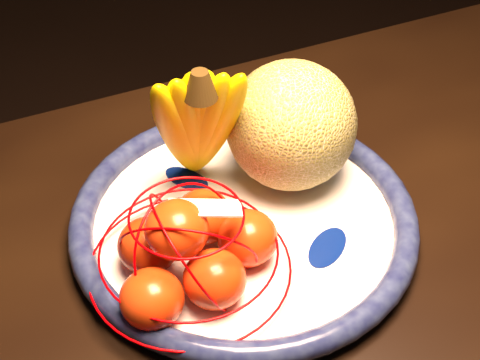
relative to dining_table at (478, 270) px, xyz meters
name	(u,v)px	position (x,y,z in m)	size (l,w,h in m)	color
dining_table	(478,270)	(0.00, 0.00, 0.00)	(1.45, 0.88, 0.72)	black
fruit_bowl	(244,221)	(-0.26, 0.12, 0.09)	(0.40, 0.40, 0.03)	white
cantaloupe	(291,125)	(-0.18, 0.17, 0.17)	(0.15, 0.15, 0.15)	olive
banana_bunch	(196,120)	(-0.29, 0.19, 0.20)	(0.14, 0.13, 0.21)	yellow
mandarin_bag	(191,251)	(-0.35, 0.07, 0.13)	(0.24, 0.24, 0.13)	#EE4217
price_tag	(205,208)	(-0.33, 0.07, 0.18)	(0.07, 0.03, 0.00)	white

